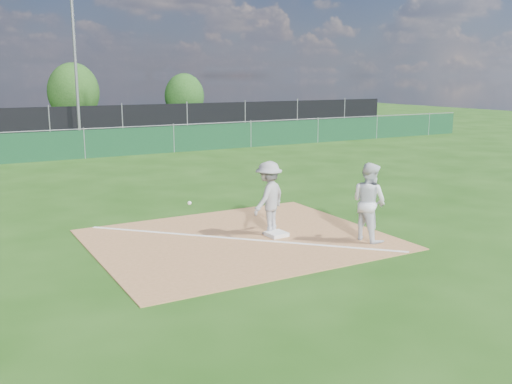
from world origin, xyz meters
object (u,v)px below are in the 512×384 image
runner (369,202)px  tree_right (184,96)px  first_base (277,234)px  tree_mid (73,92)px  car_mid (23,123)px  play_at_first (269,198)px  light_pole (76,65)px  car_right (151,119)px

runner → tree_right: (9.43, 32.95, 1.04)m
first_base → tree_mid: (2.89, 33.35, 2.20)m
car_mid → tree_mid: 8.45m
play_at_first → car_mid: size_ratio=0.60×
car_mid → tree_right: 13.75m
light_pole → play_at_first: bearing=-91.9°
runner → car_mid: runner is taller
tree_mid → car_mid: bearing=-123.0°
car_right → first_base: bearing=156.1°
play_at_first → runner: bearing=-42.7°
play_at_first → car_mid: 26.16m
runner → car_right: bearing=-17.1°
car_right → tree_mid: size_ratio=1.04×
light_pole → first_base: light_pole is taller
light_pole → runner: (0.86, -23.07, -3.17)m
first_base → play_at_first: play_at_first is taller
first_base → runner: (1.54, -1.18, 0.77)m
play_at_first → runner: 2.15m
first_base → car_right: car_right is taller
play_at_first → runner: runner is taller
first_base → tree_right: bearing=70.9°
play_at_first → car_right: (6.17, 25.48, -0.15)m
runner → car_mid: size_ratio=0.40×
runner → tree_mid: size_ratio=0.38×
light_pole → first_base: (-0.69, -21.89, -3.94)m
runner → tree_right: size_ratio=0.46×
play_at_first → car_right: bearing=76.4°
car_right → tree_mid: 8.41m
play_at_first → tree_mid: tree_mid is taller
first_base → tree_right: size_ratio=0.11×
play_at_first → car_mid: play_at_first is taller
light_pole → car_mid: bearing=117.2°
car_mid → play_at_first: bearing=-157.9°
tree_mid → tree_right: (8.08, -1.58, -0.39)m
first_base → car_right: 26.49m
runner → car_right: runner is taller
runner → light_pole: bearing=-5.3°
play_at_first → runner: size_ratio=1.50×
first_base → light_pole: bearing=88.2°
runner → car_right: size_ratio=0.37×
tree_mid → runner: bearing=-92.2°
tree_right → car_right: bearing=-128.8°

